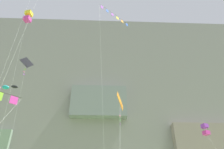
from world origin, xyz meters
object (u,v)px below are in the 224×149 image
kite_box_high_center (28,17)px  kite_box_mid_center (206,130)px  kite_diamond_far_left (26,64)px  kite_diamond_far_right (120,105)px  kite_banner_low_left (114,22)px

kite_box_high_center → kite_box_mid_center: bearing=-0.9°
kite_box_mid_center → kite_diamond_far_left: size_ratio=0.46×
kite_box_mid_center → kite_diamond_far_left: (-27.17, 6.10, 13.81)m
kite_diamond_far_right → kite_diamond_far_left: bearing=130.8°
kite_box_mid_center → kite_banner_low_left: kite_banner_low_left is taller
kite_diamond_far_right → kite_diamond_far_left: size_ratio=0.40×
kite_banner_low_left → kite_diamond_far_left: 18.51m
kite_box_high_center → kite_diamond_far_left: (-0.63, 5.69, -6.16)m
kite_box_high_center → kite_banner_low_left: size_ratio=1.17×
kite_banner_low_left → kite_box_high_center: bearing=162.7°
kite_box_mid_center → kite_banner_low_left: size_ratio=0.45×
kite_box_mid_center → kite_diamond_far_left: kite_diamond_far_left is taller
kite_diamond_far_left → kite_diamond_far_right: bearing=-49.2°
kite_box_high_center → kite_diamond_far_right: kite_box_high_center is taller
kite_box_high_center → kite_diamond_far_right: bearing=-39.4°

